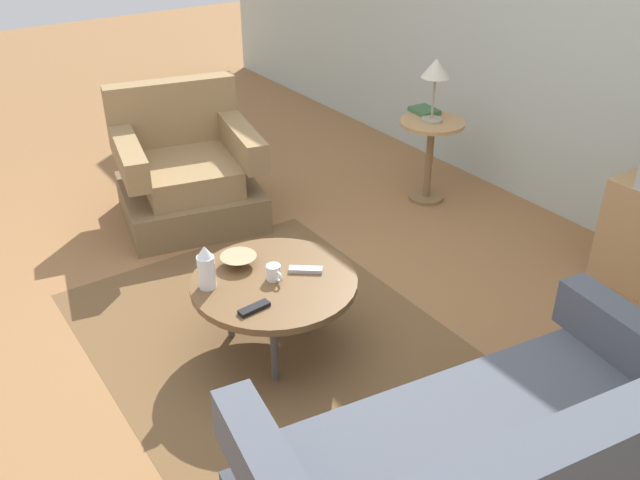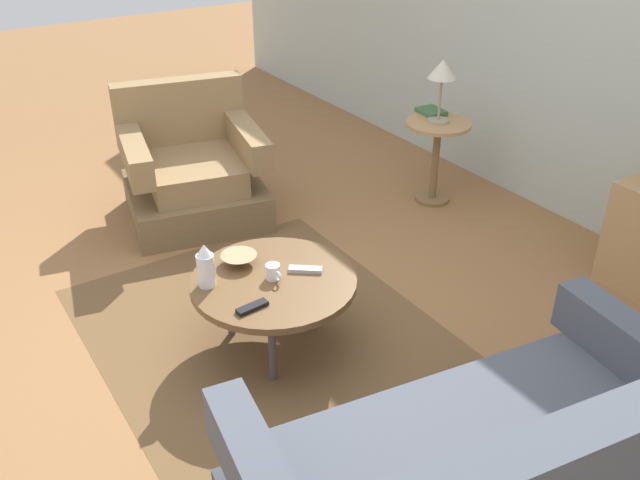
% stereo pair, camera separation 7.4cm
% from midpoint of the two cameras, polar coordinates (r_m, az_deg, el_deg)
% --- Properties ---
extents(ground_plane, '(16.00, 16.00, 0.00)m').
position_cam_midpoint_polar(ground_plane, '(3.53, -4.70, -8.35)').
color(ground_plane, olive).
extents(back_wall, '(9.00, 0.12, 2.70)m').
position_cam_midpoint_polar(back_wall, '(4.53, 22.91, 17.12)').
color(back_wall, '#B2BCB2').
rests_on(back_wall, ground).
extents(area_rug, '(2.20, 1.62, 0.00)m').
position_cam_midpoint_polar(area_rug, '(3.49, -4.32, -8.81)').
color(area_rug, brown).
rests_on(area_rug, ground).
extents(armchair, '(1.00, 1.02, 0.85)m').
position_cam_midpoint_polar(armchair, '(4.66, -11.51, 5.38)').
color(armchair, brown).
rests_on(armchair, ground).
extents(coffee_table, '(0.80, 0.80, 0.40)m').
position_cam_midpoint_polar(coffee_table, '(3.27, -4.57, -3.75)').
color(coffee_table, brown).
rests_on(coffee_table, ground).
extents(side_table, '(0.44, 0.44, 0.58)m').
position_cam_midpoint_polar(side_table, '(4.79, 8.76, 7.90)').
color(side_table, tan).
rests_on(side_table, ground).
extents(table_lamp, '(0.19, 0.19, 0.42)m').
position_cam_midpoint_polar(table_lamp, '(4.62, 9.16, 13.63)').
color(table_lamp, '#9E937A').
rests_on(table_lamp, side_table).
extents(vase, '(0.08, 0.08, 0.22)m').
position_cam_midpoint_polar(vase, '(3.19, -10.15, -2.29)').
color(vase, white).
rests_on(vase, coffee_table).
extents(mug, '(0.11, 0.07, 0.08)m').
position_cam_midpoint_polar(mug, '(3.24, -4.55, -2.76)').
color(mug, white).
rests_on(mug, coffee_table).
extents(bowl, '(0.18, 0.18, 0.05)m').
position_cam_midpoint_polar(bowl, '(3.37, -7.44, -1.71)').
color(bowl, tan).
rests_on(bowl, coffee_table).
extents(tv_remote_dark, '(0.06, 0.15, 0.02)m').
position_cam_midpoint_polar(tv_remote_dark, '(3.06, -6.21, -5.68)').
color(tv_remote_dark, black).
rests_on(tv_remote_dark, coffee_table).
extents(tv_remote_silver, '(0.14, 0.16, 0.02)m').
position_cam_midpoint_polar(tv_remote_silver, '(3.30, -1.85, -2.50)').
color(tv_remote_silver, '#B2B2B7').
rests_on(tv_remote_silver, coffee_table).
extents(book, '(0.20, 0.17, 0.03)m').
position_cam_midpoint_polar(book, '(4.87, 8.27, 10.65)').
color(book, '#3D663D').
rests_on(book, side_table).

